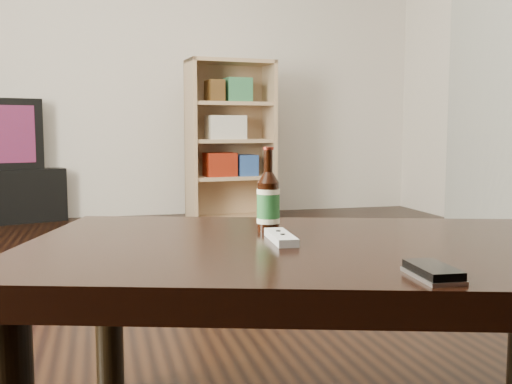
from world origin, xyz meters
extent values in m
cube|color=black|center=(0.00, 0.00, -0.01)|extent=(5.00, 6.00, 0.01)
cube|color=beige|center=(0.00, 3.01, 1.35)|extent=(5.00, 0.02, 2.70)
cube|color=tan|center=(0.48, 2.56, 0.62)|extent=(0.06, 0.31, 1.24)
cube|color=tan|center=(1.12, 2.61, 0.62)|extent=(0.06, 0.31, 1.24)
cube|color=tan|center=(0.80, 2.58, 1.22)|extent=(0.69, 0.36, 0.03)
cube|color=tan|center=(0.80, 2.58, 0.01)|extent=(0.69, 0.36, 0.03)
cube|color=tan|center=(0.79, 2.72, 0.62)|extent=(0.67, 0.09, 1.24)
cube|color=tan|center=(0.80, 2.58, 0.33)|extent=(0.63, 0.33, 0.03)
cube|color=tan|center=(0.80, 2.58, 0.62)|extent=(0.63, 0.33, 0.03)
cube|color=tan|center=(0.80, 2.58, 0.90)|extent=(0.63, 0.33, 0.03)
cube|color=maroon|center=(0.71, 2.56, 0.44)|extent=(0.24, 0.21, 0.18)
cube|color=#27478A|center=(0.92, 2.58, 0.43)|extent=(0.17, 0.20, 0.16)
cube|color=beige|center=(0.76, 2.56, 0.72)|extent=(0.30, 0.22, 0.18)
cube|color=#327247|center=(0.85, 2.57, 1.01)|extent=(0.21, 0.21, 0.18)
cube|color=#4D3115|center=(0.67, 2.55, 1.00)|extent=(0.13, 0.20, 0.16)
cube|color=black|center=(0.26, -0.80, 0.44)|extent=(1.42, 1.08, 0.06)
cylinder|color=black|center=(-0.18, -0.36, 0.20)|extent=(0.09, 0.09, 0.41)
cylinder|color=black|center=(0.19, -0.62, 0.53)|extent=(0.06, 0.06, 0.12)
cylinder|color=#225D29|center=(0.19, -0.62, 0.53)|extent=(0.06, 0.06, 0.07)
cylinder|color=#EEE7C3|center=(0.19, -0.62, 0.57)|extent=(0.06, 0.06, 0.01)
cylinder|color=#EEE7C3|center=(0.19, -0.62, 0.50)|extent=(0.06, 0.06, 0.01)
cone|color=black|center=(0.19, -0.62, 0.60)|extent=(0.06, 0.06, 0.03)
cylinder|color=black|center=(0.19, -0.62, 0.64)|extent=(0.02, 0.02, 0.05)
cylinder|color=maroon|center=(0.19, -0.62, 0.67)|extent=(0.03, 0.03, 0.01)
cube|color=#B5B5B8|center=(0.33, -1.12, 0.48)|extent=(0.07, 0.12, 0.01)
cube|color=black|center=(0.33, -1.12, 0.48)|extent=(0.06, 0.12, 0.02)
cylinder|color=#B5B5B8|center=(0.33, -1.15, 0.49)|extent=(0.02, 0.02, 0.00)
cube|color=#BCBCBE|center=(0.18, -0.75, 0.48)|extent=(0.05, 0.16, 0.02)
cylinder|color=black|center=(0.18, -0.73, 0.49)|extent=(0.01, 0.01, 0.00)
cylinder|color=black|center=(0.18, -0.77, 0.49)|extent=(0.01, 0.01, 0.00)
camera|label=1|loc=(-0.19, -1.97, 0.71)|focal=42.00mm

